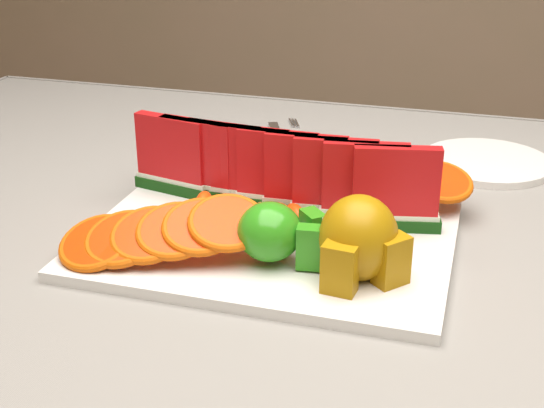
{
  "coord_description": "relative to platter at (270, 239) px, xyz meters",
  "views": [
    {
      "loc": [
        0.17,
        -0.77,
        1.14
      ],
      "look_at": [
        -0.04,
        -0.05,
        0.81
      ],
      "focal_mm": 50.0,
      "sensor_mm": 36.0,
      "label": 1
    }
  ],
  "objects": [
    {
      "name": "platter",
      "position": [
        0.0,
        0.0,
        0.0
      ],
      "size": [
        0.4,
        0.3,
        0.01
      ],
      "color": "silver",
      "rests_on": "tablecloth"
    },
    {
      "name": "orange_fan_back",
      "position": [
        0.03,
        0.13,
        0.03
      ],
      "size": [
        0.38,
        0.11,
        0.05
      ],
      "color": "#EF2800",
      "rests_on": "platter"
    },
    {
      "name": "tangerine_segments",
      "position": [
        -0.03,
        0.02,
        0.02
      ],
      "size": [
        0.15,
        0.07,
        0.02
      ],
      "color": "#EA4A16",
      "rests_on": "platter"
    },
    {
      "name": "fork",
      "position": [
        -0.08,
        0.34,
        -0.0
      ],
      "size": [
        0.08,
        0.19,
        0.0
      ],
      "color": "silver",
      "rests_on": "tablecloth"
    },
    {
      "name": "table",
      "position": [
        0.05,
        0.04,
        -0.11
      ],
      "size": [
        1.4,
        0.9,
        0.75
      ],
      "color": "#50341C",
      "rests_on": "ground"
    },
    {
      "name": "pear_cluster",
      "position": [
        0.11,
        -0.06,
        0.04
      ],
      "size": [
        0.1,
        0.1,
        0.09
      ],
      "color": "#936409",
      "rests_on": "platter"
    },
    {
      "name": "side_plate",
      "position": [
        0.22,
        0.32,
        -0.0
      ],
      "size": [
        0.23,
        0.23,
        0.01
      ],
      "color": "silver",
      "rests_on": "tablecloth"
    },
    {
      "name": "orange_fan_front",
      "position": [
        -0.09,
        -0.08,
        0.03
      ],
      "size": [
        0.23,
        0.14,
        0.06
      ],
      "color": "#EF2800",
      "rests_on": "platter"
    },
    {
      "name": "watermelon_row",
      "position": [
        -0.01,
        0.07,
        0.05
      ],
      "size": [
        0.39,
        0.07,
        0.1
      ],
      "color": "#0D4010",
      "rests_on": "platter"
    },
    {
      "name": "tablecloth",
      "position": [
        0.05,
        0.04,
        -0.05
      ],
      "size": [
        1.53,
        1.03,
        0.2
      ],
      "color": "gray",
      "rests_on": "table"
    },
    {
      "name": "apple_cluster",
      "position": [
        0.02,
        -0.06,
        0.04
      ],
      "size": [
        0.11,
        0.09,
        0.06
      ],
      "color": "#338C0B",
      "rests_on": "platter"
    }
  ]
}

